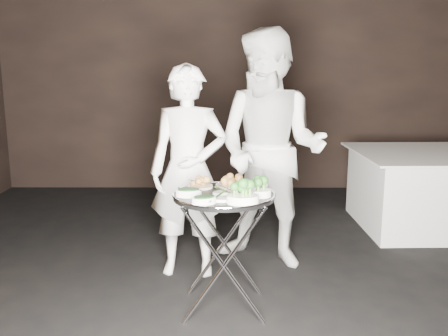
{
  "coord_description": "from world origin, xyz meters",
  "views": [
    {
      "loc": [
        -0.07,
        -3.09,
        1.64
      ],
      "look_at": [
        -0.09,
        0.22,
        0.95
      ],
      "focal_mm": 40.0,
      "sensor_mm": 36.0,
      "label": 1
    }
  ],
  "objects_px": {
    "waiter_right": "(270,150)",
    "tray_stand": "(224,246)",
    "serving_tray": "(224,195)",
    "dining_table": "(422,190)",
    "waiter_left": "(188,171)"
  },
  "relations": [
    {
      "from": "tray_stand",
      "to": "serving_tray",
      "type": "relative_size",
      "value": 1.17
    },
    {
      "from": "waiter_right",
      "to": "dining_table",
      "type": "bearing_deg",
      "value": 55.25
    },
    {
      "from": "serving_tray",
      "to": "waiter_right",
      "type": "bearing_deg",
      "value": 65.22
    },
    {
      "from": "waiter_left",
      "to": "dining_table",
      "type": "bearing_deg",
      "value": 29.46
    },
    {
      "from": "tray_stand",
      "to": "waiter_left",
      "type": "bearing_deg",
      "value": 114.21
    },
    {
      "from": "tray_stand",
      "to": "waiter_right",
      "type": "relative_size",
      "value": 0.41
    },
    {
      "from": "serving_tray",
      "to": "dining_table",
      "type": "relative_size",
      "value": 0.5
    },
    {
      "from": "serving_tray",
      "to": "waiter_right",
      "type": "height_order",
      "value": "waiter_right"
    },
    {
      "from": "tray_stand",
      "to": "waiter_right",
      "type": "xyz_separation_m",
      "value": [
        0.37,
        0.81,
        0.52
      ]
    },
    {
      "from": "waiter_right",
      "to": "tray_stand",
      "type": "bearing_deg",
      "value": -89.81
    },
    {
      "from": "tray_stand",
      "to": "waiter_right",
      "type": "distance_m",
      "value": 1.03
    },
    {
      "from": "tray_stand",
      "to": "waiter_left",
      "type": "height_order",
      "value": "waiter_left"
    },
    {
      "from": "waiter_left",
      "to": "tray_stand",
      "type": "bearing_deg",
      "value": -62.86
    },
    {
      "from": "waiter_left",
      "to": "dining_table",
      "type": "distance_m",
      "value": 2.6
    },
    {
      "from": "tray_stand",
      "to": "waiter_right",
      "type": "bearing_deg",
      "value": 65.22
    }
  ]
}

